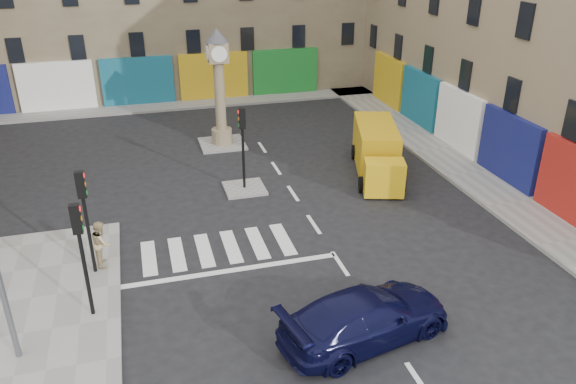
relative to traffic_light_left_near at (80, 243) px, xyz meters
name	(u,v)px	position (x,y,z in m)	size (l,w,h in m)	color
ground	(350,279)	(8.30, -0.20, -2.62)	(120.00, 120.00, 0.00)	black
sidewalk_right	(435,150)	(17.00, 9.80, -2.55)	(2.60, 30.00, 0.15)	gray
sidewalk_far	(172,105)	(4.30, 22.00, -2.55)	(32.00, 2.40, 0.15)	gray
island_near	(245,188)	(6.30, 7.80, -2.56)	(1.80, 1.80, 0.12)	gray
island_far	(222,144)	(6.30, 13.80, -2.56)	(2.40, 2.40, 0.12)	gray
traffic_light_left_near	(80,243)	(0.00, 0.00, 0.00)	(0.28, 0.22, 3.70)	black
traffic_light_left_far	(84,207)	(0.00, 2.40, 0.00)	(0.28, 0.22, 3.70)	black
traffic_light_island	(243,136)	(6.30, 7.80, -0.03)	(0.28, 0.22, 3.70)	black
clock_pillar	(219,81)	(6.30, 13.80, 0.93)	(1.20, 1.20, 6.10)	#867358
navy_sedan	(366,317)	(7.60, -3.11, -1.86)	(2.12, 5.22, 1.51)	black
yellow_van	(377,151)	(12.86, 8.09, -1.54)	(3.46, 6.27, 2.19)	gold
pedestrian_tan	(102,243)	(0.30, 2.82, -1.65)	(0.80, 0.62, 1.64)	tan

